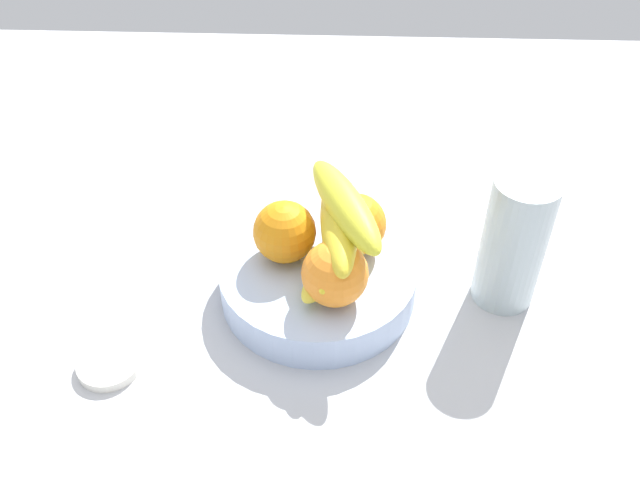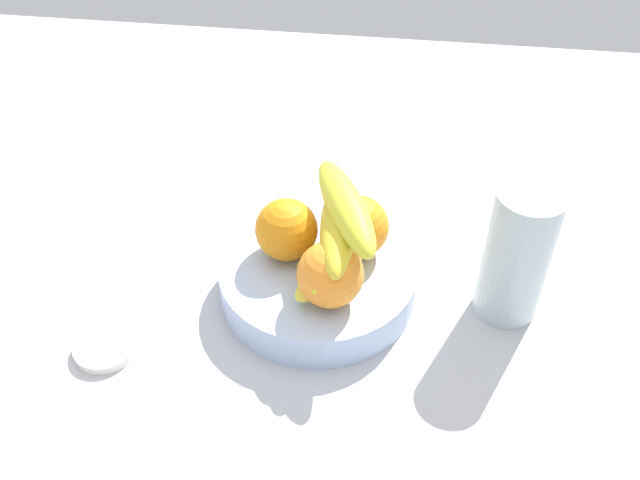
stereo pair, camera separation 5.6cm
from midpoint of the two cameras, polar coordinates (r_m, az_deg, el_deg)
The scene contains 8 objects.
ground_plane at distance 84.53cm, azimuth -2.04°, elevation -4.47°, with size 180.00×140.00×3.00cm, color #B3B5BA.
fruit_bowl at distance 80.65cm, azimuth -2.00°, elevation -3.42°, with size 23.25×23.25×4.63cm, color #AFC4E6.
orange_front_left at distance 77.88cm, azimuth -5.09°, elevation 0.46°, with size 7.33×7.33×7.33cm, color orange.
orange_front_right at distance 72.78cm, azimuth -0.95°, elevation -2.93°, with size 7.33×7.33×7.33cm, color orange.
orange_center at distance 78.87cm, azimuth 0.94°, elevation 1.27°, with size 7.33×7.33×7.33cm, color orange.
banana_bunch at distance 75.41cm, azimuth -0.29°, elevation 0.67°, with size 11.42×18.23×10.60cm.
thermos_tumbler at distance 78.66cm, azimuth 14.04°, elevation -0.26°, with size 7.27×7.27×16.81cm, color #B0C0C4.
jar_lid at distance 78.82cm, azimuth -19.32°, elevation -9.90°, with size 6.91×6.91×1.10cm, color white.
Camera 1 is at (2.54, -58.71, 59.31)cm, focal length 38.00 mm.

